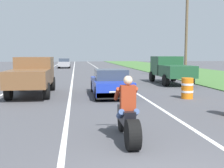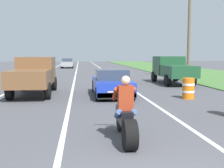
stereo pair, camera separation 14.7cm
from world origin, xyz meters
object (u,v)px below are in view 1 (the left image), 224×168
at_px(motorcycle_with_rider, 128,118).
at_px(construction_barrel_mid, 187,88).
at_px(sports_car_blue, 111,83).
at_px(distant_car_far_ahead, 64,63).
at_px(pickup_truck_right_shoulder_dark_green, 170,68).
at_px(pickup_truck_left_lane_brown, 32,74).

relative_size(motorcycle_with_rider, construction_barrel_mid, 2.21).
xyz_separation_m(sports_car_blue, distant_car_far_ahead, (-3.56, 29.85, 0.14)).
height_order(pickup_truck_right_shoulder_dark_green, distant_car_far_ahead, pickup_truck_right_shoulder_dark_green).
distance_m(motorcycle_with_rider, pickup_truck_right_shoulder_dark_green, 14.06).
bearing_deg(motorcycle_with_rider, distant_car_far_ahead, 94.62).
bearing_deg(pickup_truck_left_lane_brown, motorcycle_with_rider, -67.40).
bearing_deg(distant_car_far_ahead, pickup_truck_left_lane_brown, -90.93).
bearing_deg(distant_car_far_ahead, motorcycle_with_rider, -85.38).
distance_m(sports_car_blue, distant_car_far_ahead, 30.06).
xyz_separation_m(motorcycle_with_rider, distant_car_far_ahead, (-3.02, 37.46, 0.18)).
distance_m(sports_car_blue, pickup_truck_left_lane_brown, 4.13).
bearing_deg(pickup_truck_left_lane_brown, construction_barrel_mid, -16.46).
distance_m(sports_car_blue, construction_barrel_mid, 3.83).
height_order(pickup_truck_left_lane_brown, distant_car_far_ahead, pickup_truck_left_lane_brown).
relative_size(pickup_truck_left_lane_brown, distant_car_far_ahead, 1.20).
distance_m(motorcycle_with_rider, distant_car_far_ahead, 37.58).
xyz_separation_m(motorcycle_with_rider, pickup_truck_left_lane_brown, (-3.49, 8.40, 0.51)).
relative_size(motorcycle_with_rider, pickup_truck_left_lane_brown, 0.46).
bearing_deg(pickup_truck_right_shoulder_dark_green, motorcycle_with_rider, -113.38).
bearing_deg(construction_barrel_mid, pickup_truck_right_shoulder_dark_green, 77.44).
bearing_deg(construction_barrel_mid, pickup_truck_left_lane_brown, 163.54).
relative_size(motorcycle_with_rider, pickup_truck_right_shoulder_dark_green, 0.46).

